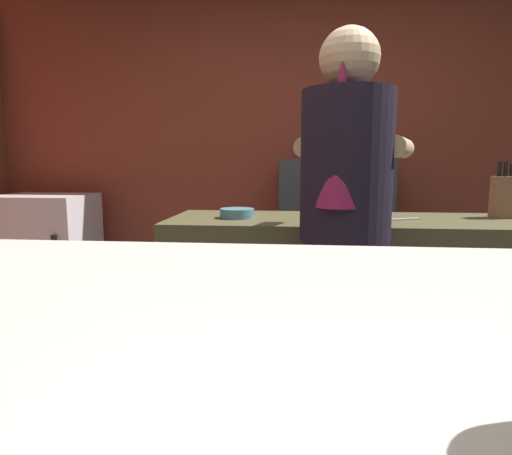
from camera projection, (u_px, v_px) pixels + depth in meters
wall_back at (310, 143)px, 3.53m from camera, size 5.20×0.10×2.70m
prep_counter at (384, 313)px, 2.16m from camera, size 2.10×0.60×0.93m
back_shelf at (334, 240)px, 3.34m from camera, size 0.82×0.36×1.22m
mini_fridge at (47, 256)px, 3.41m from camera, size 0.67×0.58×0.95m
bartender at (344, 222)px, 1.66m from camera, size 0.50×0.55×1.68m
knife_block at (503, 196)px, 2.13m from camera, size 0.10×0.08×0.27m
mixing_bowl at (237, 213)px, 2.13m from camera, size 0.17×0.17×0.05m
chefs_knife at (397, 220)px, 2.04m from camera, size 0.23×0.12×0.01m
bottle_hot_sauce at (378, 146)px, 3.15m from camera, size 0.07×0.07×0.23m
bottle_vinegar at (328, 147)px, 3.23m from camera, size 0.07×0.07×0.23m
bottle_soy at (311, 149)px, 3.21m from camera, size 0.05×0.05×0.19m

